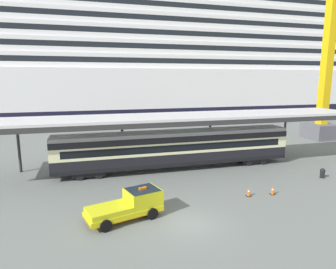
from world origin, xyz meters
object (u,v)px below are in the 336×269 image
Objects in this scene: quay_bollard at (322,173)px; service_truck at (131,204)px; dockside_crane at (333,10)px; train_carriage at (176,148)px; traffic_cone_mid at (249,192)px; cruise_ship at (128,60)px; traffic_cone_near at (273,190)px.

service_truck is at bearing -170.13° from quay_bollard.
service_truck is 43.49m from dockside_crane.
train_carriage reaches higher than quay_bollard.
traffic_cone_mid is 0.81× the size of quay_bollard.
train_carriage is 11.98m from service_truck.
service_truck reaches higher than traffic_cone_mid.
service_truck is at bearing -122.35° from train_carriage.
cruise_ship is at bearing 126.60° from dockside_crane.
dockside_crane is at bearing 40.23° from traffic_cone_near.
service_truck is 7.10× the size of traffic_cone_mid.
quay_bollard is (-14.73, -16.20, -19.24)m from dockside_crane.
train_carriage is at bearing 57.65° from service_truck.
traffic_cone_near is 0.82× the size of quay_bollard.
traffic_cone_near is at bearing -5.64° from traffic_cone_mid.
quay_bollard is at bearing -77.52° from cruise_ship.
cruise_ship is 2.38× the size of dockside_crane.
train_carriage is 34.03m from dockside_crane.
quay_bollard is at bearing 18.30° from traffic_cone_near.
cruise_ship is at bearing 81.77° from service_truck.
dockside_crane is 63.80× the size of quay_bollard.
traffic_cone_near is 0.01× the size of dockside_crane.
service_truck is 10.00m from traffic_cone_mid.
traffic_cone_mid is at bearing 174.36° from traffic_cone_near.
cruise_ship is 186.37× the size of traffic_cone_mid.
traffic_cone_mid is 0.01× the size of dockside_crane.
service_truck is (-7.91, -54.70, -12.96)m from cruise_ship.
train_carriage is 4.53× the size of service_truck.
cruise_ship is at bearing 102.48° from quay_bollard.
quay_bollard is (19.28, 3.36, -0.47)m from service_truck.
service_truck reaches higher than traffic_cone_near.
cruise_ship reaches higher than traffic_cone_mid.
cruise_ship is at bearing 94.38° from traffic_cone_near.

